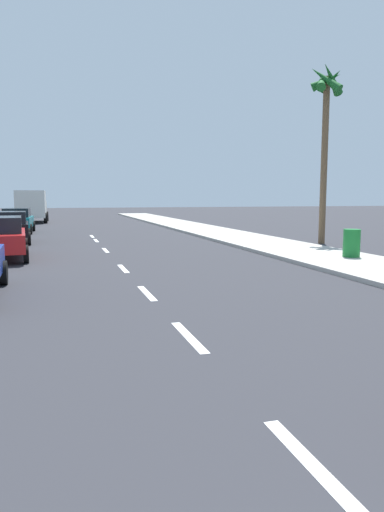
{
  "coord_description": "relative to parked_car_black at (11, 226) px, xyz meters",
  "views": [
    {
      "loc": [
        -2.07,
        1.46,
        2.31
      ],
      "look_at": [
        0.6,
        10.59,
        1.1
      ],
      "focal_mm": 33.09,
      "sensor_mm": 36.0,
      "label": 1
    }
  ],
  "objects": [
    {
      "name": "palm_tree_far",
      "position": [
        14.67,
        -4.38,
        5.7
      ],
      "size": [
        1.81,
        1.83,
        8.6
      ],
      "color": "brown",
      "rests_on": "ground"
    },
    {
      "name": "delivery_truck",
      "position": [
        0.17,
        19.51,
        0.67
      ],
      "size": [
        2.74,
        6.27,
        2.8
      ],
      "rotation": [
        0.0,
        0.0,
        -0.01
      ],
      "color": "beige",
      "rests_on": "ground"
    },
    {
      "name": "parked_car_black",
      "position": [
        0.0,
        0.0,
        0.0
      ],
      "size": [
        1.96,
        3.93,
        1.57
      ],
      "rotation": [
        0.0,
        0.0,
        0.05
      ],
      "color": "black",
      "rests_on": "ground"
    },
    {
      "name": "lane_stripe_5",
      "position": [
        4.13,
        -4.4,
        -0.83
      ],
      "size": [
        0.16,
        1.8,
        0.01
      ],
      "primitive_type": "cube",
      "color": "white",
      "rests_on": "ground"
    },
    {
      "name": "lane_stripe_7",
      "position": [
        4.13,
        3.02,
        -0.83
      ],
      "size": [
        0.16,
        1.8,
        0.01
      ],
      "primitive_type": "cube",
      "color": "white",
      "rests_on": "ground"
    },
    {
      "name": "lane_stripe_4",
      "position": [
        4.13,
        -9.79,
        -0.83
      ],
      "size": [
        0.16,
        1.8,
        0.01
      ],
      "primitive_type": "cube",
      "color": "white",
      "rests_on": "ground"
    },
    {
      "name": "sidewalk_strip",
      "position": [
        11.72,
        -4.22,
        -0.76
      ],
      "size": [
        3.6,
        80.0,
        0.14
      ],
      "primitive_type": "cube",
      "color": "#B2ADA3",
      "rests_on": "ground"
    },
    {
      "name": "lane_stripe_3",
      "position": [
        4.13,
        -13.82,
        -0.83
      ],
      "size": [
        0.16,
        1.8,
        0.01
      ],
      "primitive_type": "cube",
      "color": "white",
      "rests_on": "ground"
    },
    {
      "name": "lane_stripe_2",
      "position": [
        4.13,
        -17.49,
        -0.83
      ],
      "size": [
        0.16,
        1.8,
        0.01
      ],
      "primitive_type": "cube",
      "color": "white",
      "rests_on": "ground"
    },
    {
      "name": "ground_plane",
      "position": [
        4.13,
        -6.22,
        -0.83
      ],
      "size": [
        160.0,
        160.0,
        0.0
      ],
      "primitive_type": "plane",
      "color": "#2D2D33"
    },
    {
      "name": "trash_bin_far",
      "position": [
        12.29,
        -10.21,
        -0.2
      ],
      "size": [
        0.6,
        0.6,
        1.0
      ],
      "primitive_type": "cylinder",
      "color": "#19722D",
      "rests_on": "sidewalk_strip"
    },
    {
      "name": "lane_stripe_1",
      "position": [
        4.13,
        -21.47,
        -0.83
      ],
      "size": [
        0.16,
        1.8,
        0.01
      ],
      "primitive_type": "cube",
      "color": "white",
      "rests_on": "ground"
    },
    {
      "name": "parked_car_teal",
      "position": [
        -0.17,
        6.93,
        0.0
      ],
      "size": [
        1.98,
        4.13,
        1.57
      ],
      "rotation": [
        0.0,
        0.0,
        -0.03
      ],
      "color": "#14727A",
      "rests_on": "ground"
    },
    {
      "name": "lane_stripe_6",
      "position": [
        4.13,
        0.28,
        -0.83
      ],
      "size": [
        0.16,
        1.8,
        0.01
      ],
      "primitive_type": "cube",
      "color": "white",
      "rests_on": "ground"
    }
  ]
}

